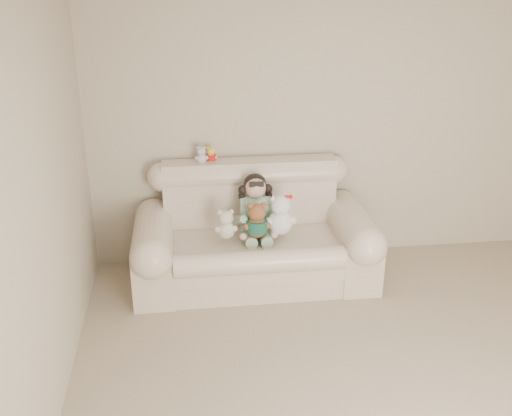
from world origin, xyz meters
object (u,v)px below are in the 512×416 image
(sofa, at_px, (255,229))
(cream_teddy, at_px, (226,221))
(seated_child, at_px, (255,205))
(brown_teddy, at_px, (257,217))
(white_cat, at_px, (280,211))

(sofa, distance_m, cream_teddy, 0.32)
(sofa, height_order, seated_child, sofa)
(seated_child, height_order, brown_teddy, seated_child)
(seated_child, distance_m, white_cat, 0.26)
(brown_teddy, relative_size, white_cat, 0.86)
(sofa, xyz_separation_m, cream_teddy, (-0.26, -0.13, 0.14))
(white_cat, relative_size, cream_teddy, 1.39)
(sofa, relative_size, brown_teddy, 5.68)
(seated_child, distance_m, brown_teddy, 0.22)
(brown_teddy, distance_m, white_cat, 0.21)
(seated_child, xyz_separation_m, white_cat, (0.19, -0.18, 0.01))
(brown_teddy, xyz_separation_m, cream_teddy, (-0.26, 0.01, -0.03))
(white_cat, bearing_deg, sofa, 163.45)
(white_cat, height_order, cream_teddy, white_cat)
(sofa, height_order, white_cat, sofa)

